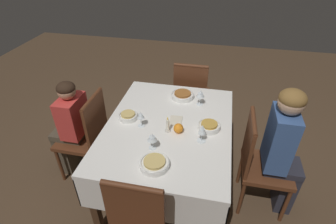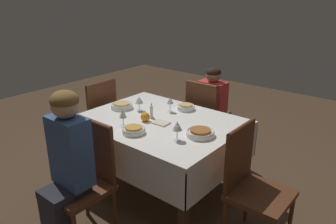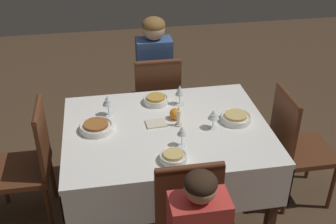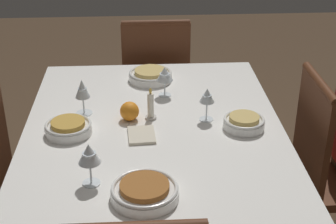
# 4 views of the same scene
# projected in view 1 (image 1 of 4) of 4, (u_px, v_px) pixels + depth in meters

# --- Properties ---
(ground_plane) EXTENTS (8.00, 8.00, 0.00)m
(ground_plane) POSITION_uv_depth(u_px,v_px,m) (168.00, 181.00, 2.68)
(ground_plane) COLOR #4C3826
(dining_table) EXTENTS (1.40, 1.08, 0.73)m
(dining_table) POSITION_uv_depth(u_px,v_px,m) (168.00, 133.00, 2.32)
(dining_table) COLOR white
(dining_table) RESTS_ON ground_plane
(chair_south) EXTENTS (0.42, 0.42, 0.93)m
(chair_south) POSITION_uv_depth(u_px,v_px,m) (259.00, 161.00, 2.22)
(chair_south) COLOR #562D19
(chair_south) RESTS_ON ground_plane
(chair_north) EXTENTS (0.42, 0.42, 0.93)m
(chair_north) POSITION_uv_depth(u_px,v_px,m) (87.00, 133.00, 2.52)
(chair_north) COLOR #562D19
(chair_north) RESTS_ON ground_plane
(chair_east) EXTENTS (0.42, 0.42, 0.93)m
(chair_east) POSITION_uv_depth(u_px,v_px,m) (191.00, 93.00, 3.15)
(chair_east) COLOR #562D19
(chair_east) RESTS_ON ground_plane
(person_adult_denim) EXTENTS (0.30, 0.34, 1.21)m
(person_adult_denim) POSITION_uv_depth(u_px,v_px,m) (284.00, 148.00, 2.09)
(person_adult_denim) COLOR #282833
(person_adult_denim) RESTS_ON ground_plane
(person_child_red) EXTENTS (0.30, 0.33, 1.05)m
(person_child_red) POSITION_uv_depth(u_px,v_px,m) (70.00, 126.00, 2.50)
(person_child_red) COLOR #4C4233
(person_child_red) RESTS_ON ground_plane
(bowl_south) EXTENTS (0.19, 0.19, 0.06)m
(bowl_south) POSITION_uv_depth(u_px,v_px,m) (209.00, 126.00, 2.21)
(bowl_south) COLOR white
(bowl_south) RESTS_ON dining_table
(wine_glass_south) EXTENTS (0.07, 0.07, 0.16)m
(wine_glass_south) POSITION_uv_depth(u_px,v_px,m) (202.00, 130.00, 2.03)
(wine_glass_south) COLOR white
(wine_glass_south) RESTS_ON dining_table
(bowl_north) EXTENTS (0.17, 0.17, 0.06)m
(bowl_north) POSITION_uv_depth(u_px,v_px,m) (128.00, 116.00, 2.33)
(bowl_north) COLOR white
(bowl_north) RESTS_ON dining_table
(wine_glass_north) EXTENTS (0.06, 0.06, 0.15)m
(wine_glass_north) POSITION_uv_depth(u_px,v_px,m) (141.00, 116.00, 2.19)
(wine_glass_north) COLOR white
(wine_glass_north) RESTS_ON dining_table
(bowl_east) EXTENTS (0.23, 0.23, 0.06)m
(bowl_east) POSITION_uv_depth(u_px,v_px,m) (183.00, 95.00, 2.62)
(bowl_east) COLOR white
(bowl_east) RESTS_ON dining_table
(wine_glass_east) EXTENTS (0.08, 0.08, 0.16)m
(wine_glass_east) POSITION_uv_depth(u_px,v_px,m) (200.00, 94.00, 2.47)
(wine_glass_east) COLOR white
(wine_glass_east) RESTS_ON dining_table
(bowl_west) EXTENTS (0.22, 0.22, 0.06)m
(bowl_west) POSITION_uv_depth(u_px,v_px,m) (155.00, 163.00, 1.86)
(bowl_west) COLOR white
(bowl_west) RESTS_ON dining_table
(wine_glass_west) EXTENTS (0.08, 0.08, 0.14)m
(wine_glass_west) POSITION_uv_depth(u_px,v_px,m) (152.00, 138.00, 1.97)
(wine_glass_west) COLOR white
(wine_glass_west) RESTS_ON dining_table
(candle_centerpiece) EXTENTS (0.05, 0.05, 0.14)m
(candle_centerpiece) POSITION_uv_depth(u_px,v_px,m) (168.00, 126.00, 2.16)
(candle_centerpiece) COLOR beige
(candle_centerpiece) RESTS_ON dining_table
(orange_fruit) EXTENTS (0.08, 0.08, 0.08)m
(orange_fruit) POSITION_uv_depth(u_px,v_px,m) (178.00, 128.00, 2.16)
(orange_fruit) COLOR orange
(orange_fruit) RESTS_ON dining_table
(napkin_red_folded) EXTENTS (0.14, 0.11, 0.01)m
(napkin_red_folded) POSITION_uv_depth(u_px,v_px,m) (176.00, 121.00, 2.31)
(napkin_red_folded) COLOR beige
(napkin_red_folded) RESTS_ON dining_table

